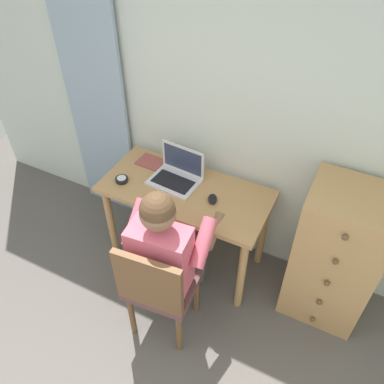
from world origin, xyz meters
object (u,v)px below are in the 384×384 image
Objects in this scene: chair at (158,286)px; notebook_pad at (152,162)px; desk at (186,202)px; laptop at (177,174)px; dresser at (335,256)px; computer_mouse at (212,199)px; desk_clock at (122,180)px; person_seated at (169,246)px.

notebook_pad is (-0.50, 0.79, 0.24)m from chair.
desk is at bearing 102.07° from chair.
notebook_pad is at bearing 162.33° from laptop.
desk is 1.33× the size of chair.
desk is at bearing -176.43° from dresser.
computer_mouse is at bearing -5.13° from desk.
notebook_pad is at bearing 73.20° from desk_clock.
chair is 0.68m from computer_mouse.
person_seated reaches higher than dresser.
computer_mouse is 0.60m from notebook_pad.
computer_mouse is at bearing -174.25° from dresser.
laptop is 0.33m from computer_mouse.
dresser is 1.17m from chair.
laptop reaches higher than notebook_pad.
dresser is 5.09× the size of notebook_pad.
dresser is 1.45m from notebook_pad.
computer_mouse is 0.48× the size of notebook_pad.
notebook_pad reaches higher than desk.
dresser is 2.98× the size of laptop.
desk_clock is (-0.66, -0.10, -0.00)m from computer_mouse.
notebook_pad is at bearing 128.59° from person_seated.
desk is 0.21m from laptop.
computer_mouse is at bearing 78.22° from person_seated.
laptop is (-0.10, 0.07, 0.17)m from desk.
notebook_pad is at bearing 176.59° from dresser.
chair is at bearing -120.75° from computer_mouse.
notebook_pad is (-0.36, 0.15, 0.13)m from desk.
person_seated is at bearing -150.85° from dresser.
laptop is (-1.17, 0.00, 0.26)m from dresser.
chair is 9.98× the size of desk_clock.
laptop is 1.71× the size of notebook_pad.
computer_mouse is 0.67m from desk_clock.
laptop reaches higher than desk.
chair is at bearing -142.58° from dresser.
person_seated is 0.58m from laptop.
desk_clock is at bearing -150.94° from laptop.
computer_mouse is at bearing 8.96° from desk_clock.
desk_clock is at bearing -104.16° from notebook_pad.
chair is 2.50× the size of laptop.
computer_mouse is at bearing -15.39° from laptop.
chair reaches higher than desk.
chair is (-0.93, -0.71, -0.03)m from dresser.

